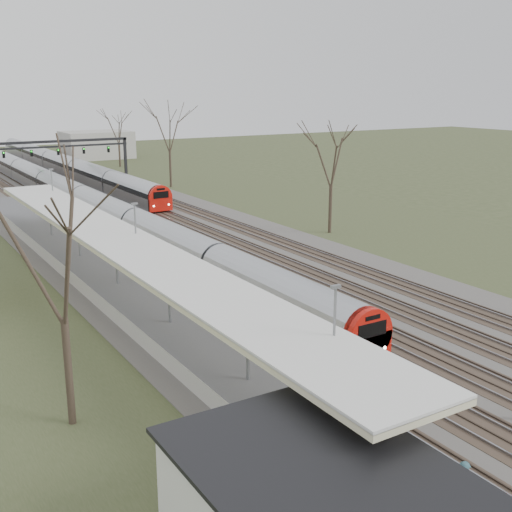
{
  "coord_description": "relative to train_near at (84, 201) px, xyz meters",
  "views": [
    {
      "loc": [
        -21.78,
        -3.41,
        13.03
      ],
      "look_at": [
        0.0,
        32.1,
        2.0
      ],
      "focal_mm": 45.0,
      "sensor_mm": 36.0,
      "label": 1
    }
  ],
  "objects": [
    {
      "name": "train_near",
      "position": [
        0.0,
        0.0,
        0.0
      ],
      "size": [
        2.62,
        90.21,
        3.05
      ],
      "color": "#999CA3",
      "rests_on": "ground"
    },
    {
      "name": "signal_gantry",
      "position": [
        2.79,
        22.44,
        3.43
      ],
      "size": [
        21.0,
        0.59,
        6.08
      ],
      "color": "black",
      "rests_on": "ground"
    },
    {
      "name": "platform",
      "position": [
        -6.55,
        -25.04,
        -0.98
      ],
      "size": [
        3.5,
        69.0,
        1.0
      ],
      "primitive_type": "cube",
      "color": "#9E9B93",
      "rests_on": "ground"
    },
    {
      "name": "train_far",
      "position": [
        7.0,
        33.35,
        0.0
      ],
      "size": [
        2.62,
        75.21,
        3.05
      ],
      "color": "#999CA3",
      "rests_on": "ground"
    },
    {
      "name": "tree_east_far",
      "position": [
        16.5,
        -20.54,
        5.81
      ],
      "size": [
        5.0,
        5.0,
        10.3
      ],
      "color": "#2D231C",
      "rests_on": "ground"
    },
    {
      "name": "tree_west_near",
      "position": [
        -13.5,
        -42.54,
        5.81
      ],
      "size": [
        5.0,
        5.0,
        10.3
      ],
      "color": "#2D231C",
      "rests_on": "ground"
    },
    {
      "name": "passenger",
      "position": [
        -5.96,
        -55.49,
        0.45
      ],
      "size": [
        0.46,
        0.69,
        1.86
      ],
      "primitive_type": "imported",
      "rotation": [
        0.0,
        0.0,
        1.59
      ],
      "color": "#31565F",
      "rests_on": "platform"
    },
    {
      "name": "track_bed",
      "position": [
        2.76,
        -7.54,
        -1.42
      ],
      "size": [
        24.0,
        160.0,
        0.22
      ],
      "color": "#474442",
      "rests_on": "ground"
    },
    {
      "name": "canopy",
      "position": [
        -6.55,
        -29.56,
        2.45
      ],
      "size": [
        4.1,
        50.0,
        3.11
      ],
      "color": "slate",
      "rests_on": "platform"
    }
  ]
}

